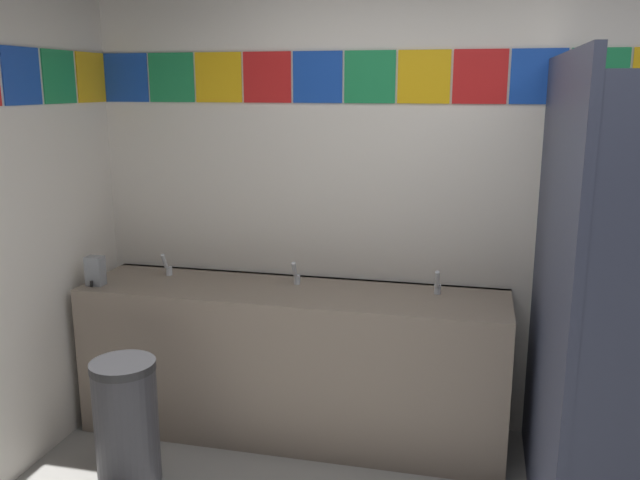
# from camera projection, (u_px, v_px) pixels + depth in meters

# --- Properties ---
(wall_back) EXTENTS (4.22, 0.09, 2.58)m
(wall_back) POSITION_uv_depth(u_px,v_px,m) (474.00, 199.00, 3.57)
(wall_back) COLOR silver
(wall_back) RESTS_ON ground_plane
(vanity_counter) EXTENTS (2.28, 0.57, 0.82)m
(vanity_counter) POSITION_uv_depth(u_px,v_px,m) (292.00, 359.00, 3.67)
(vanity_counter) COLOR gray
(vanity_counter) RESTS_ON ground_plane
(faucet_left) EXTENTS (0.04, 0.10, 0.14)m
(faucet_left) POSITION_uv_depth(u_px,v_px,m) (167.00, 267.00, 3.83)
(faucet_left) COLOR silver
(faucet_left) RESTS_ON vanity_counter
(faucet_center) EXTENTS (0.04, 0.10, 0.14)m
(faucet_center) POSITION_uv_depth(u_px,v_px,m) (296.00, 276.00, 3.66)
(faucet_center) COLOR silver
(faucet_center) RESTS_ON vanity_counter
(faucet_right) EXTENTS (0.04, 0.10, 0.14)m
(faucet_right) POSITION_uv_depth(u_px,v_px,m) (437.00, 285.00, 3.48)
(faucet_right) COLOR silver
(faucet_right) RESTS_ON vanity_counter
(soap_dispenser) EXTENTS (0.09, 0.09, 0.16)m
(soap_dispenser) POSITION_uv_depth(u_px,v_px,m) (95.00, 271.00, 3.65)
(soap_dispenser) COLOR gray
(soap_dispenser) RESTS_ON vanity_counter
(stall_divider) EXTENTS (0.92, 1.45, 2.01)m
(stall_divider) POSITION_uv_depth(u_px,v_px,m) (602.00, 322.00, 2.55)
(stall_divider) COLOR #33384C
(stall_divider) RESTS_ON ground_plane
(trash_bin) EXTENTS (0.31, 0.31, 0.62)m
(trash_bin) POSITION_uv_depth(u_px,v_px,m) (127.00, 422.00, 3.22)
(trash_bin) COLOR #333338
(trash_bin) RESTS_ON ground_plane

